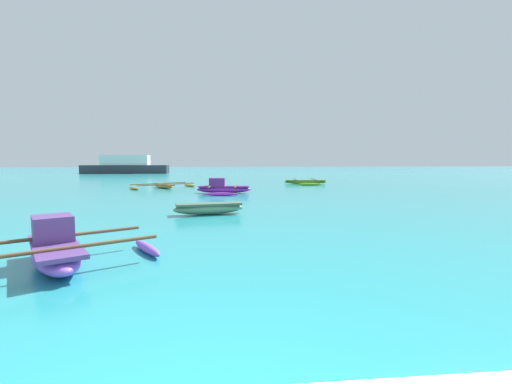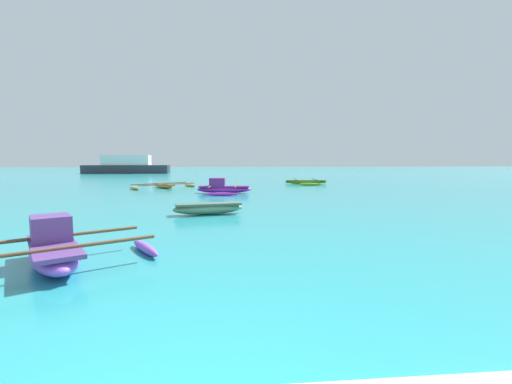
% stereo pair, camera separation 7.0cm
% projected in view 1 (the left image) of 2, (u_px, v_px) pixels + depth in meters
% --- Properties ---
extents(moored_boat_0, '(3.86, 3.12, 0.93)m').
position_uv_depth(moored_boat_0, '(56.00, 250.00, 6.41)').
color(moored_boat_0, '#8B50CC').
rests_on(moored_boat_0, ground_plane).
extents(moored_boat_1, '(4.66, 4.06, 0.35)m').
position_uv_depth(moored_boat_1, '(163.00, 186.00, 25.09)').
color(moored_boat_1, gold).
rests_on(moored_boat_1, ground_plane).
extents(moored_boat_2, '(2.68, 1.10, 0.42)m').
position_uv_depth(moored_boat_2, '(209.00, 208.00, 12.70)').
color(moored_boat_2, gray).
rests_on(moored_boat_2, ground_plane).
extents(moored_boat_3, '(3.42, 3.92, 0.93)m').
position_uv_depth(moored_boat_3, '(223.00, 188.00, 21.19)').
color(moored_boat_3, '#AE2FC7').
rests_on(moored_boat_3, ground_plane).
extents(moored_boat_4, '(3.79, 4.55, 0.39)m').
position_uv_depth(moored_boat_4, '(306.00, 182.00, 29.82)').
color(moored_boat_4, '#6BA51F').
rests_on(moored_boat_4, ground_plane).
extents(distant_ferry, '(13.37, 2.94, 2.94)m').
position_uv_depth(distant_ferry, '(126.00, 166.00, 55.16)').
color(distant_ferry, '#2D333D').
rests_on(distant_ferry, ground_plane).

